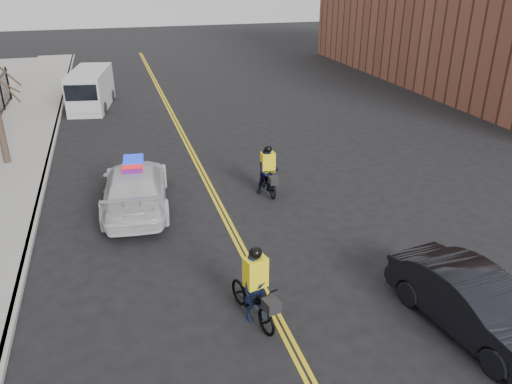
{
  "coord_description": "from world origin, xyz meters",
  "views": [
    {
      "loc": [
        -3.17,
        -11.48,
        7.62
      ],
      "look_at": [
        0.74,
        1.78,
        1.3
      ],
      "focal_mm": 35.0,
      "sensor_mm": 36.0,
      "label": 1
    }
  ],
  "objects_px": {
    "dark_sedan": "(474,304)",
    "cyclist_near": "(256,294)",
    "cyclist_far": "(268,175)",
    "police_cruiser": "(136,187)",
    "cargo_van": "(90,90)"
  },
  "relations": [
    {
      "from": "dark_sedan",
      "to": "cyclist_near",
      "type": "height_order",
      "value": "cyclist_near"
    },
    {
      "from": "cargo_van",
      "to": "dark_sedan",
      "type": "bearing_deg",
      "value": -59.92
    },
    {
      "from": "dark_sedan",
      "to": "police_cruiser",
      "type": "bearing_deg",
      "value": 119.67
    },
    {
      "from": "cargo_van",
      "to": "police_cruiser",
      "type": "bearing_deg",
      "value": -73.85
    },
    {
      "from": "police_cruiser",
      "to": "cargo_van",
      "type": "height_order",
      "value": "cargo_van"
    },
    {
      "from": "dark_sedan",
      "to": "cargo_van",
      "type": "distance_m",
      "value": 24.23
    },
    {
      "from": "police_cruiser",
      "to": "cyclist_far",
      "type": "xyz_separation_m",
      "value": [
        4.66,
        -0.14,
        -0.05
      ]
    },
    {
      "from": "dark_sedan",
      "to": "cargo_van",
      "type": "relative_size",
      "value": 0.82
    },
    {
      "from": "cyclist_near",
      "to": "cyclist_far",
      "type": "xyz_separation_m",
      "value": [
        2.42,
        6.69,
        0.05
      ]
    },
    {
      "from": "cargo_van",
      "to": "cyclist_far",
      "type": "bearing_deg",
      "value": -56.56
    },
    {
      "from": "dark_sedan",
      "to": "cyclist_far",
      "type": "height_order",
      "value": "cyclist_far"
    },
    {
      "from": "cargo_van",
      "to": "cyclist_far",
      "type": "xyz_separation_m",
      "value": [
        6.2,
        -14.26,
        -0.32
      ]
    },
    {
      "from": "cyclist_near",
      "to": "cyclist_far",
      "type": "bearing_deg",
      "value": 56.12
    },
    {
      "from": "police_cruiser",
      "to": "cyclist_near",
      "type": "height_order",
      "value": "cyclist_near"
    },
    {
      "from": "cargo_van",
      "to": "cyclist_far",
      "type": "relative_size",
      "value": 2.92
    }
  ]
}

